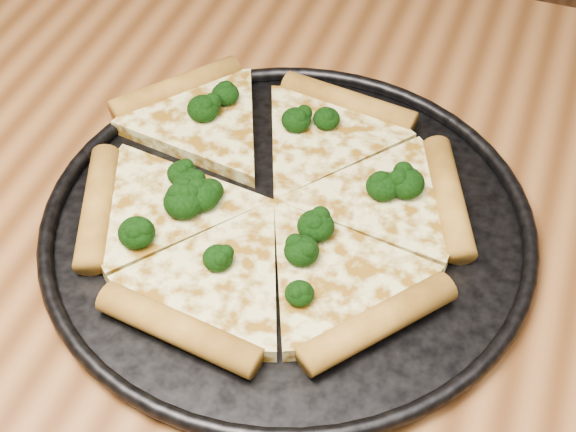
% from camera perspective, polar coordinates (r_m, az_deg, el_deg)
% --- Properties ---
extents(dining_table, '(1.20, 0.90, 0.75)m').
position_cam_1_polar(dining_table, '(0.74, -6.69, -7.27)').
color(dining_table, brown).
rests_on(dining_table, ground).
extents(pizza_pan, '(0.39, 0.39, 0.02)m').
position_cam_1_polar(pizza_pan, '(0.68, 0.00, -0.47)').
color(pizza_pan, black).
rests_on(pizza_pan, dining_table).
extents(pizza, '(0.34, 0.32, 0.02)m').
position_cam_1_polar(pizza, '(0.68, -1.16, 1.19)').
color(pizza, '#EBE790').
rests_on(pizza, pizza_pan).
extents(broccoli_florets, '(0.22, 0.21, 0.02)m').
position_cam_1_polar(broccoli_florets, '(0.68, -2.24, 2.06)').
color(broccoli_florets, black).
rests_on(broccoli_florets, pizza).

